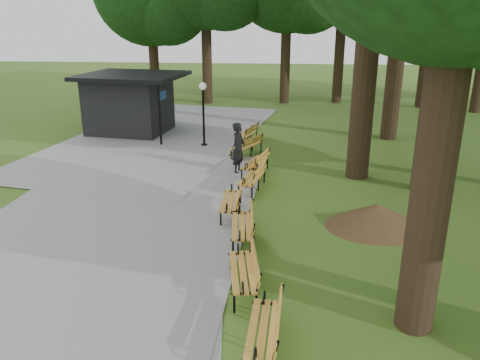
# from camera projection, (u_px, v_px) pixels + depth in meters

# --- Properties ---
(ground) EXTENTS (100.00, 100.00, 0.00)m
(ground) POSITION_uv_depth(u_px,v_px,m) (231.00, 314.00, 9.49)
(ground) COLOR #375D1A
(ground) RESTS_ON ground
(path) EXTENTS (12.00, 38.00, 0.06)m
(path) POSITION_uv_depth(u_px,v_px,m) (93.00, 238.00, 12.64)
(path) COLOR gray
(path) RESTS_ON ground
(person) EXTENTS (0.60, 0.78, 1.90)m
(person) POSITION_uv_depth(u_px,v_px,m) (239.00, 148.00, 17.61)
(person) COLOR black
(person) RESTS_ON ground
(kiosk) EXTENTS (5.16, 4.65, 2.90)m
(kiosk) POSITION_uv_depth(u_px,v_px,m) (129.00, 103.00, 23.47)
(kiosk) COLOR black
(kiosk) RESTS_ON ground
(lamp_post) EXTENTS (0.32, 0.32, 2.83)m
(lamp_post) POSITION_uv_depth(u_px,v_px,m) (203.00, 100.00, 20.78)
(lamp_post) COLOR black
(lamp_post) RESTS_ON ground
(dirt_mound) EXTENTS (2.33, 2.33, 0.70)m
(dirt_mound) POSITION_uv_depth(u_px,v_px,m) (376.00, 216.00, 13.23)
(dirt_mound) COLOR #47301C
(dirt_mound) RESTS_ON ground
(bench_2) EXTENTS (0.73, 1.93, 0.88)m
(bench_2) POSITION_uv_depth(u_px,v_px,m) (263.00, 330.00, 8.31)
(bench_2) COLOR gold
(bench_2) RESTS_ON ground
(bench_3) EXTENTS (0.92, 1.97, 0.88)m
(bench_3) POSITION_uv_depth(u_px,v_px,m) (243.00, 272.00, 10.18)
(bench_3) COLOR gold
(bench_3) RESTS_ON ground
(bench_4) EXTENTS (0.81, 1.95, 0.88)m
(bench_4) POSITION_uv_depth(u_px,v_px,m) (242.00, 226.00, 12.39)
(bench_4) COLOR gold
(bench_4) RESTS_ON ground
(bench_5) EXTENTS (0.68, 1.91, 0.88)m
(bench_5) POSITION_uv_depth(u_px,v_px,m) (231.00, 201.00, 14.00)
(bench_5) COLOR gold
(bench_5) RESTS_ON ground
(bench_6) EXTENTS (1.01, 1.99, 0.88)m
(bench_6) POSITION_uv_depth(u_px,v_px,m) (252.00, 178.00, 16.00)
(bench_6) COLOR gold
(bench_6) RESTS_ON ground
(bench_7) EXTENTS (1.13, 2.00, 0.88)m
(bench_7) POSITION_uv_depth(u_px,v_px,m) (255.00, 163.00, 17.55)
(bench_7) COLOR gold
(bench_7) RESTS_ON ground
(bench_8) EXTENTS (1.45, 1.98, 0.88)m
(bench_8) POSITION_uv_depth(u_px,v_px,m) (246.00, 146.00, 19.81)
(bench_8) COLOR gold
(bench_8) RESTS_ON ground
(bench_9) EXTENTS (1.14, 2.00, 0.88)m
(bench_9) POSITION_uv_depth(u_px,v_px,m) (246.00, 134.00, 21.73)
(bench_9) COLOR gold
(bench_9) RESTS_ON ground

